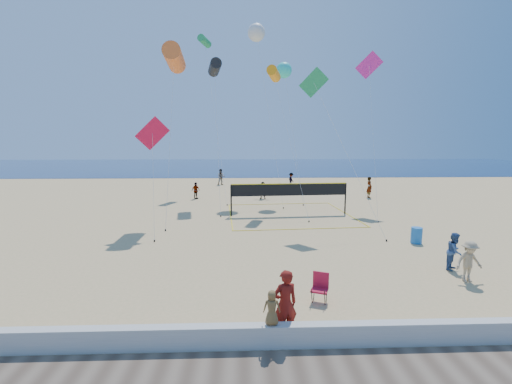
{
  "coord_description": "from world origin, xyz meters",
  "views": [
    {
      "loc": [
        -1.56,
        -10.97,
        5.17
      ],
      "look_at": [
        -1.08,
        2.0,
        3.23
      ],
      "focal_mm": 24.0,
      "sensor_mm": 36.0,
      "label": 1
    }
  ],
  "objects_px": {
    "volleyball_net": "(289,193)",
    "trash_barrel": "(416,235)",
    "camp_chair": "(320,286)",
    "woman": "(285,304)"
  },
  "relations": [
    {
      "from": "woman",
      "to": "volleyball_net",
      "type": "xyz_separation_m",
      "value": [
        2.15,
        15.26,
        0.58
      ]
    },
    {
      "from": "woman",
      "to": "trash_barrel",
      "type": "distance_m",
      "value": 11.3
    },
    {
      "from": "camp_chair",
      "to": "trash_barrel",
      "type": "distance_m",
      "value": 8.87
    },
    {
      "from": "woman",
      "to": "trash_barrel",
      "type": "height_order",
      "value": "woman"
    },
    {
      "from": "woman",
      "to": "camp_chair",
      "type": "relative_size",
      "value": 1.77
    },
    {
      "from": "camp_chair",
      "to": "trash_barrel",
      "type": "xyz_separation_m",
      "value": [
        6.35,
        6.2,
        -0.13
      ]
    },
    {
      "from": "trash_barrel",
      "to": "volleyball_net",
      "type": "xyz_separation_m",
      "value": [
        -5.59,
        7.05,
        1.11
      ]
    },
    {
      "from": "camp_chair",
      "to": "volleyball_net",
      "type": "relative_size",
      "value": 0.12
    },
    {
      "from": "woman",
      "to": "trash_barrel",
      "type": "xyz_separation_m",
      "value": [
        7.74,
        8.21,
        -0.53
      ]
    },
    {
      "from": "volleyball_net",
      "to": "trash_barrel",
      "type": "bearing_deg",
      "value": -55.43
    }
  ]
}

